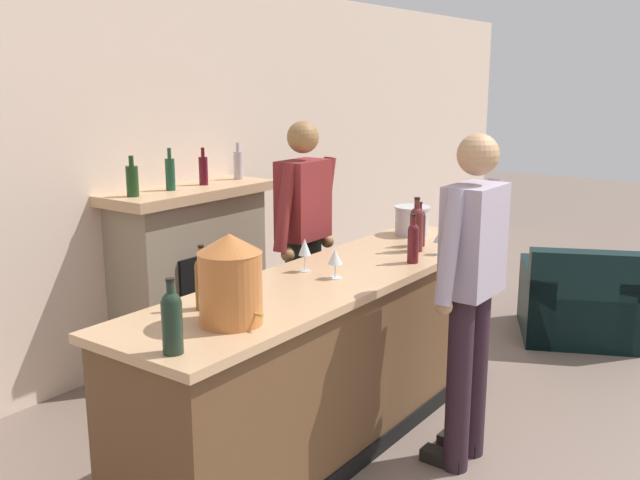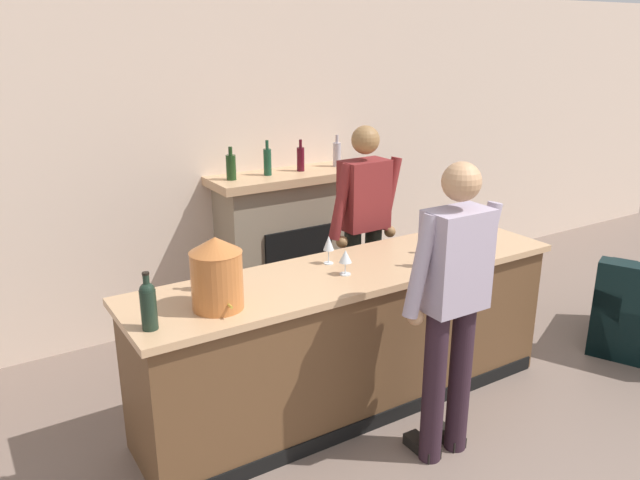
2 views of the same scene
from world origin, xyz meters
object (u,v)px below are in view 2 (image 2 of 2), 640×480
at_px(ice_bucket_steel, 467,221).
at_px(wine_glass_mid_counter, 467,245).
at_px(person_bartender, 364,229).
at_px(wine_glass_near_bucket, 329,244).
at_px(copper_dispenser, 217,273).
at_px(fireplace_stone, 286,242).
at_px(wine_bottle_riesling_slim, 432,248).
at_px(wine_bottle_chardonnay_pale, 450,232).
at_px(wine_bottle_rose_blush, 459,230).
at_px(person_customer, 452,302).
at_px(wine_bottle_port_short, 212,268).
at_px(wine_bottle_merlot_tall, 148,304).
at_px(wine_glass_front_right, 345,257).

xyz_separation_m(ice_bucket_steel, wine_glass_mid_counter, (-0.41, -0.42, 0.01)).
xyz_separation_m(person_bartender, wine_glass_near_bucket, (-0.63, -0.49, 0.13)).
height_order(copper_dispenser, wine_glass_mid_counter, copper_dispenser).
bearing_deg(fireplace_stone, ice_bucket_steel, -61.32).
relative_size(wine_bottle_riesling_slim, wine_bottle_chardonnay_pale, 0.85).
relative_size(copper_dispenser, wine_glass_mid_counter, 2.75).
height_order(person_bartender, wine_bottle_rose_blush, person_bartender).
distance_m(fireplace_stone, wine_bottle_chardonnay_pale, 1.75).
xyz_separation_m(wine_bottle_chardonnay_pale, wine_glass_near_bucket, (-0.79, 0.27, -0.02)).
relative_size(person_customer, wine_bottle_chardonnay_pale, 5.20).
height_order(person_customer, wine_bottle_rose_blush, person_customer).
bearing_deg(wine_glass_near_bucket, wine_bottle_port_short, -178.87).
distance_m(copper_dispenser, wine_bottle_riesling_slim, 1.41).
height_order(ice_bucket_steel, wine_bottle_merlot_tall, wine_bottle_merlot_tall).
height_order(ice_bucket_steel, wine_glass_mid_counter, ice_bucket_steel).
bearing_deg(wine_bottle_rose_blush, wine_bottle_riesling_slim, -156.05).
relative_size(ice_bucket_steel, wine_bottle_chardonnay_pale, 0.73).
bearing_deg(fireplace_stone, wine_glass_mid_counter, -79.06).
distance_m(wine_bottle_port_short, wine_glass_near_bucket, 0.81).
bearing_deg(person_customer, wine_bottle_riesling_slim, 60.37).
relative_size(person_bartender, wine_bottle_merlot_tall, 5.79).
height_order(wine_bottle_rose_blush, wine_bottle_riesling_slim, wine_bottle_riesling_slim).
bearing_deg(wine_bottle_chardonnay_pale, fireplace_stone, 101.70).
relative_size(wine_bottle_rose_blush, wine_glass_mid_counter, 1.94).
bearing_deg(wine_bottle_riesling_slim, wine_glass_mid_counter, -6.80).
bearing_deg(wine_bottle_rose_blush, copper_dispenser, -178.44).
distance_m(person_bartender, wine_glass_mid_counter, 0.93).
xyz_separation_m(person_bartender, wine_glass_front_right, (-0.65, -0.70, 0.11)).
height_order(wine_bottle_port_short, wine_bottle_chardonnay_pale, wine_bottle_chardonnay_pale).
height_order(person_customer, wine_bottle_chardonnay_pale, person_customer).
bearing_deg(copper_dispenser, wine_glass_front_right, 2.93).
height_order(fireplace_stone, wine_bottle_riesling_slim, fireplace_stone).
distance_m(wine_bottle_riesling_slim, wine_bottle_chardonnay_pale, 0.30).
height_order(fireplace_stone, wine_glass_front_right, fireplace_stone).
distance_m(copper_dispenser, wine_bottle_merlot_tall, 0.40).
height_order(wine_bottle_rose_blush, wine_glass_near_bucket, wine_bottle_rose_blush).
height_order(person_customer, ice_bucket_steel, person_customer).
bearing_deg(wine_bottle_merlot_tall, person_bartender, 22.88).
bearing_deg(wine_glass_mid_counter, person_bartender, 100.31).
bearing_deg(wine_bottle_chardonnay_pale, wine_bottle_port_short, 170.99).
relative_size(wine_bottle_rose_blush, wine_bottle_merlot_tall, 0.94).
distance_m(person_customer, wine_bottle_merlot_tall, 1.62).
bearing_deg(person_customer, wine_bottle_port_short, 140.39).
bearing_deg(person_bartender, wine_bottle_rose_blush, -66.95).
distance_m(ice_bucket_steel, wine_bottle_riesling_slim, 0.79).
relative_size(ice_bucket_steel, wine_glass_near_bucket, 1.32).
bearing_deg(wine_bottle_riesling_slim, wine_bottle_port_short, 164.11).
bearing_deg(wine_glass_mid_counter, ice_bucket_steel, 45.34).
distance_m(person_customer, wine_bottle_chardonnay_pale, 0.84).
bearing_deg(wine_glass_front_right, wine_bottle_rose_blush, 0.32).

